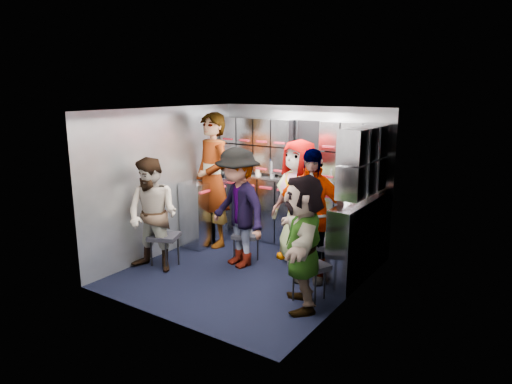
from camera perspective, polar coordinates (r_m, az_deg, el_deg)
The scene contains 29 objects.
floor at distance 6.08m, azimuth -1.19°, elevation -9.94°, with size 3.00×3.00×0.00m, color black.
wall_back at distance 7.01m, azimuth 5.82°, elevation 2.07°, with size 2.80×0.04×2.10m, color gray.
wall_left at distance 6.64m, azimuth -11.19°, elevation 1.28°, with size 0.04×3.00×2.10m, color gray.
wall_right at distance 5.10m, azimuth 11.77°, elevation -2.25°, with size 0.04×3.00×2.10m, color gray.
ceiling at distance 5.61m, azimuth -1.29°, elevation 10.25°, with size 2.80×3.00×0.02m, color silver.
cart_bank_back at distance 6.95m, azimuth 4.90°, elevation -2.69°, with size 2.68×0.38×0.99m, color #9196A0.
cart_bank_left at distance 7.03m, azimuth -6.56°, elevation -2.56°, with size 0.38×0.76×0.99m, color #9196A0.
counter at distance 6.83m, azimuth 4.98°, elevation 1.51°, with size 2.68×0.42×0.03m, color #ADAFB4.
locker_bank_back at distance 6.81m, azimuth 5.31°, elevation 5.52°, with size 2.68×0.28×0.82m, color #9196A0.
locker_bank_right at distance 5.70m, azimuth 13.24°, elevation 3.80°, with size 0.28×1.00×0.82m, color #9196A0.
right_cabinet at distance 5.85m, azimuth 12.39°, elevation -5.94°, with size 0.28×1.20×1.00m, color #9196A0.
coffee_niche at distance 6.78m, azimuth 6.89°, elevation 5.28°, with size 0.46×0.16×0.84m, color black, non-canonical shape.
red_latch_strip at distance 6.69m, azimuth 4.13°, elevation 0.10°, with size 2.60×0.02×0.03m, color maroon.
jump_seat_near_left at distance 6.27m, azimuth -11.41°, elevation -5.66°, with size 0.48×0.47×0.44m.
jump_seat_mid_left at distance 6.32m, azimuth -1.27°, elevation -5.56°, with size 0.43×0.42×0.40m.
jump_seat_center at distance 6.56m, azimuth 6.02°, elevation -4.54°, with size 0.48×0.46×0.45m.
jump_seat_mid_right at distance 5.90m, azimuth 7.48°, elevation -6.53°, with size 0.40×0.38×0.46m.
jump_seat_near_right at distance 5.22m, azimuth 6.70°, elevation -9.37°, with size 0.48×0.47×0.44m.
attendant_standing at distance 6.86m, azimuth -5.45°, elevation 1.49°, with size 0.73×0.48×2.01m, color black.
attendant_arc_a at distance 6.05m, azimuth -12.77°, elevation -2.85°, with size 0.73×0.57×1.50m, color black.
attendant_arc_b at distance 6.05m, azimuth -2.27°, elevation -1.99°, with size 1.04×0.60×1.61m, color black.
attendant_arc_c at distance 6.29m, azimuth 5.35°, elevation -1.09°, with size 0.83×0.54×1.69m, color black.
attendant_arc_d at distance 5.61m, azimuth 6.78°, elevation -2.98°, with size 0.97×0.41×1.66m, color black.
attendant_arc_e at distance 4.94m, azimuth 5.85°, elevation -6.26°, with size 1.38×0.44×1.49m, color black.
bottle_left at distance 6.95m, azimuth 2.05°, elevation 2.91°, with size 0.07×0.07×0.24m, color white.
bottle_mid at distance 6.76m, azimuth 4.72°, elevation 2.72°, with size 0.06×0.06×0.28m, color white.
bottle_right at distance 6.50m, azimuth 9.45°, elevation 1.97°, with size 0.07×0.07×0.23m, color white.
cup_left at distance 7.09m, azimuth 0.30°, elevation 2.50°, with size 0.09×0.09×0.10m, color tan.
cup_right at distance 6.35m, azimuth 12.84°, elevation 0.91°, with size 0.09×0.09×0.09m, color tan.
Camera 1 is at (3.22, -4.58, 2.36)m, focal length 32.00 mm.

